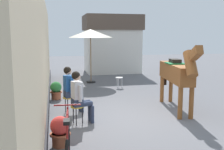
{
  "coord_description": "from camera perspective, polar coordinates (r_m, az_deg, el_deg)",
  "views": [
    {
      "loc": [
        -2.2,
        -6.9,
        2.29
      ],
      "look_at": [
        -0.4,
        1.2,
        1.05
      ],
      "focal_mm": 42.72,
      "sensor_mm": 36.0,
      "label": 1
    }
  ],
  "objects": [
    {
      "name": "pub_facade_wall",
      "position": [
        8.44,
        -14.87,
        3.1
      ],
      "size": [
        0.34,
        14.0,
        3.4
      ],
      "color": "#CCB793",
      "rests_on": "ground_plane"
    },
    {
      "name": "ground_plane",
      "position": [
        10.39,
        -0.0,
        -4.23
      ],
      "size": [
        40.0,
        40.0,
        0.0
      ],
      "primitive_type": "plane",
      "color": "slate"
    },
    {
      "name": "seated_visitor_near",
      "position": [
        6.93,
        -7.0,
        -4.19
      ],
      "size": [
        0.61,
        0.48,
        1.39
      ],
      "color": "gold",
      "rests_on": "ground_plane"
    },
    {
      "name": "cafe_parasol",
      "position": [
        12.87,
        -4.63,
        8.79
      ],
      "size": [
        2.1,
        2.1,
        2.58
      ],
      "color": "black",
      "rests_on": "ground_plane"
    },
    {
      "name": "flower_planter_nearest",
      "position": [
        5.73,
        -11.05,
        -11.62
      ],
      "size": [
        0.43,
        0.43,
        0.64
      ],
      "color": "#A85638",
      "rests_on": "ground_plane"
    },
    {
      "name": "flower_planter_farthest",
      "position": [
        9.82,
        -11.89,
        -3.18
      ],
      "size": [
        0.43,
        0.43,
        0.64
      ],
      "color": "#A85638",
      "rests_on": "ground_plane"
    },
    {
      "name": "saddled_horse_center",
      "position": [
        8.27,
        13.75,
        0.39
      ],
      "size": [
        0.75,
        2.98,
        2.06
      ],
      "color": "brown",
      "rests_on": "ground_plane"
    },
    {
      "name": "seated_visitor_far",
      "position": [
        7.95,
        -8.86,
        -2.58
      ],
      "size": [
        0.61,
        0.48,
        1.39
      ],
      "color": "gold",
      "rests_on": "ground_plane"
    },
    {
      "name": "leaning_bicycle",
      "position": [
        4.8,
        -9.44,
        -14.82
      ],
      "size": [
        0.5,
        1.76,
        1.02
      ],
      "color": "black",
      "rests_on": "ground_plane"
    },
    {
      "name": "distant_cottage",
      "position": [
        16.66,
        -0.05,
        6.8
      ],
      "size": [
        3.4,
        2.6,
        3.5
      ],
      "color": "silver",
      "rests_on": "ground_plane"
    },
    {
      "name": "spare_stool_white",
      "position": [
        11.71,
        1.54,
        -0.79
      ],
      "size": [
        0.32,
        0.32,
        0.46
      ],
      "color": "white",
      "rests_on": "ground_plane"
    }
  ]
}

